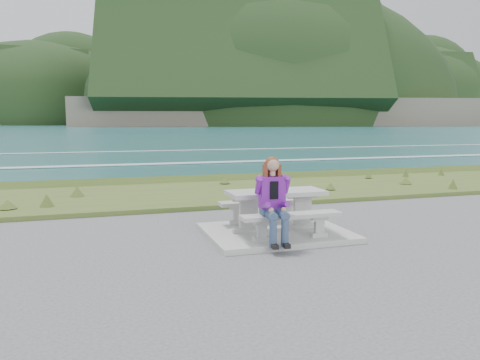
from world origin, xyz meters
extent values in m
cube|color=gray|center=(0.00, 0.00, 0.05)|extent=(2.60, 2.10, 0.10)
cube|color=gray|center=(-0.54, 0.00, 0.14)|extent=(0.62, 0.12, 0.08)
cube|color=gray|center=(-0.54, 0.00, 0.44)|extent=(0.34, 0.09, 0.51)
cube|color=gray|center=(-0.54, 0.00, 0.73)|extent=(0.62, 0.12, 0.08)
cube|color=gray|center=(0.54, 0.00, 0.14)|extent=(0.62, 0.12, 0.08)
cube|color=gray|center=(0.54, 0.00, 0.44)|extent=(0.34, 0.09, 0.51)
cube|color=gray|center=(0.54, 0.00, 0.73)|extent=(0.62, 0.12, 0.08)
cube|color=gray|center=(0.00, 0.00, 0.81)|extent=(1.80, 0.75, 0.08)
cube|color=gray|center=(-0.54, -0.70, 0.14)|extent=(0.30, 0.12, 0.08)
cube|color=gray|center=(-0.54, -0.70, 0.29)|extent=(0.17, 0.09, 0.22)
cube|color=gray|center=(-0.54, -0.70, 0.44)|extent=(0.30, 0.12, 0.08)
cube|color=gray|center=(0.54, -0.70, 0.14)|extent=(0.30, 0.12, 0.08)
cube|color=gray|center=(0.54, -0.70, 0.29)|extent=(0.17, 0.09, 0.22)
cube|color=gray|center=(0.54, -0.70, 0.44)|extent=(0.30, 0.12, 0.08)
cube|color=gray|center=(0.00, -0.70, 0.52)|extent=(1.80, 0.35, 0.07)
cube|color=gray|center=(-0.54, 0.70, 0.14)|extent=(0.30, 0.12, 0.08)
cube|color=gray|center=(-0.54, 0.70, 0.29)|extent=(0.17, 0.09, 0.22)
cube|color=gray|center=(-0.54, 0.70, 0.44)|extent=(0.30, 0.12, 0.08)
cube|color=gray|center=(0.54, 0.70, 0.14)|extent=(0.30, 0.12, 0.08)
cube|color=gray|center=(0.54, 0.70, 0.29)|extent=(0.17, 0.09, 0.22)
cube|color=gray|center=(0.54, 0.70, 0.44)|extent=(0.30, 0.12, 0.08)
cube|color=gray|center=(0.00, 0.70, 0.52)|extent=(1.80, 0.35, 0.07)
cube|color=#344E1D|center=(0.00, 5.00, 0.00)|extent=(160.00, 4.50, 0.22)
cube|color=#6F6253|center=(0.00, 7.90, 0.00)|extent=(160.00, 0.80, 2.20)
plane|color=#21595F|center=(0.00, 430.00, -1.80)|extent=(1600.00, 1600.00, 0.00)
cube|color=silver|center=(0.00, 14.00, -1.74)|extent=(220.00, 3.00, 0.06)
cube|color=silver|center=(0.00, 22.00, -1.74)|extent=(220.00, 2.00, 0.06)
cube|color=silver|center=(0.00, 34.00, -1.74)|extent=(220.00, 1.40, 0.06)
cube|color=silver|center=(0.00, 52.00, -1.74)|extent=(220.00, 1.00, 0.06)
cube|color=#6F6253|center=(130.00, 330.00, 7.20)|extent=(296.14, 193.70, 18.00)
ellipsoid|color=#183116|center=(130.00, 330.00, 10.20)|extent=(311.77, 210.10, 184.84)
cube|color=#6F6253|center=(320.00, 420.00, 7.20)|extent=(224.66, 148.06, 18.00)
ellipsoid|color=#183116|center=(320.00, 420.00, 10.20)|extent=(236.23, 161.33, 141.35)
cube|color=#6F6253|center=(-40.00, 440.00, 7.20)|extent=(201.55, 149.04, 18.00)
ellipsoid|color=#183116|center=(-40.00, 440.00, 10.20)|extent=(211.86, 162.91, 119.60)
cube|color=#6F6253|center=(480.00, 520.00, 7.20)|extent=(197.87, 126.05, 18.00)
ellipsoid|color=#183116|center=(480.00, 520.00, 10.20)|extent=(207.79, 137.80, 103.29)
cube|color=navy|center=(-0.37, -0.92, 0.38)|extent=(0.44, 0.75, 0.57)
cube|color=#711799|center=(-0.35, -0.68, 0.94)|extent=(0.44, 0.27, 0.54)
sphere|color=tan|center=(-0.35, -0.70, 1.41)|extent=(0.23, 0.23, 0.23)
sphere|color=#5A3014|center=(-0.35, -0.68, 1.42)|extent=(0.25, 0.25, 0.25)
camera|label=1|loc=(-3.21, -7.99, 2.15)|focal=35.00mm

